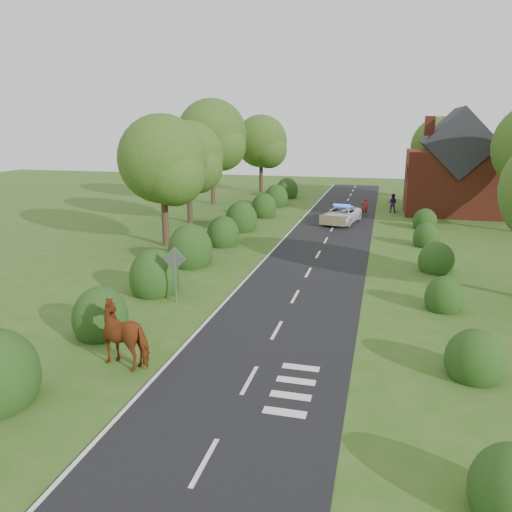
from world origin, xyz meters
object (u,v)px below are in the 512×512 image
(pedestrian_purple, at_px, (392,203))
(road_sign, at_px, (175,266))
(cow, at_px, (128,338))
(police_van, at_px, (341,215))
(pedestrian_red, at_px, (365,207))

(pedestrian_purple, bearing_deg, road_sign, 82.67)
(cow, xyz_separation_m, police_van, (4.64, 26.44, -0.18))
(cow, relative_size, pedestrian_red, 1.56)
(police_van, xyz_separation_m, pedestrian_purple, (4.01, 6.51, 0.15))
(road_sign, relative_size, police_van, 0.48)
(pedestrian_red, height_order, pedestrian_purple, pedestrian_purple)
(road_sign, height_order, police_van, road_sign)
(road_sign, height_order, cow, road_sign)
(pedestrian_red, distance_m, pedestrian_purple, 3.50)
(road_sign, xyz_separation_m, cow, (0.80, -5.78, -0.79))
(road_sign, relative_size, cow, 1.04)
(pedestrian_purple, bearing_deg, cow, 87.13)
(police_van, xyz_separation_m, pedestrian_red, (1.66, 3.92, 0.09))
(pedestrian_purple, bearing_deg, pedestrian_red, 59.72)
(cow, bearing_deg, pedestrian_red, 177.84)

